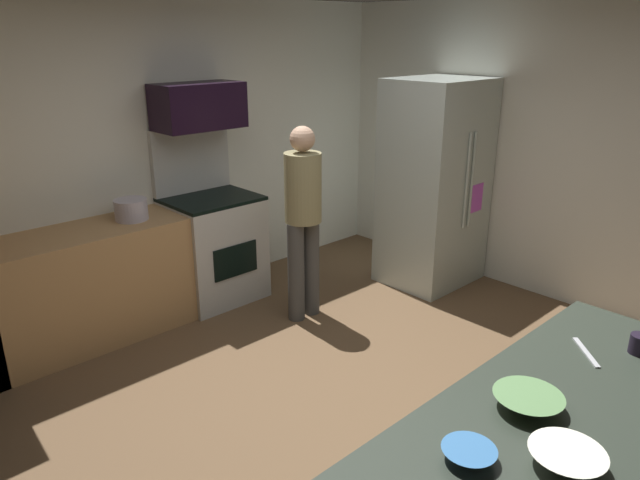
{
  "coord_description": "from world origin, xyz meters",
  "views": [
    {
      "loc": [
        -2.4,
        -2.25,
        2.3
      ],
      "look_at": [
        0.0,
        0.3,
        1.05
      ],
      "focal_mm": 32.69,
      "sensor_mm": 36.0,
      "label": 1
    }
  ],
  "objects_px": {
    "mixing_bowl_large": "(528,402)",
    "mixing_bowl_prep": "(566,459)",
    "person_cook": "(303,214)",
    "oven_range": "(213,244)",
    "mixing_bowl_small": "(469,454)",
    "microwave": "(199,106)",
    "mug_coffee": "(640,344)",
    "refrigerator": "(434,184)",
    "stock_pot": "(131,210)"
  },
  "relations": [
    {
      "from": "mixing_bowl_large",
      "to": "mixing_bowl_prep",
      "type": "xyz_separation_m",
      "value": [
        -0.21,
        -0.25,
        0.0
      ]
    },
    {
      "from": "person_cook",
      "to": "mixing_bowl_large",
      "type": "distance_m",
      "value": 2.75
    },
    {
      "from": "oven_range",
      "to": "mixing_bowl_small",
      "type": "relative_size",
      "value": 7.92
    },
    {
      "from": "microwave",
      "to": "mixing_bowl_large",
      "type": "distance_m",
      "value": 3.62
    },
    {
      "from": "mixing_bowl_large",
      "to": "mug_coffee",
      "type": "relative_size",
      "value": 2.97
    },
    {
      "from": "oven_range",
      "to": "microwave",
      "type": "height_order",
      "value": "microwave"
    },
    {
      "from": "oven_range",
      "to": "mixing_bowl_prep",
      "type": "height_order",
      "value": "oven_range"
    },
    {
      "from": "oven_range",
      "to": "refrigerator",
      "type": "distance_m",
      "value": 2.12
    },
    {
      "from": "person_cook",
      "to": "stock_pot",
      "type": "height_order",
      "value": "person_cook"
    },
    {
      "from": "person_cook",
      "to": "stock_pot",
      "type": "distance_m",
      "value": 1.36
    },
    {
      "from": "microwave",
      "to": "mixing_bowl_large",
      "type": "relative_size",
      "value": 2.69
    },
    {
      "from": "oven_range",
      "to": "mug_coffee",
      "type": "relative_size",
      "value": 16.56
    },
    {
      "from": "mixing_bowl_small",
      "to": "mixing_bowl_prep",
      "type": "xyz_separation_m",
      "value": [
        0.21,
        -0.25,
        0.01
      ]
    },
    {
      "from": "refrigerator",
      "to": "mug_coffee",
      "type": "bearing_deg",
      "value": -125.53
    },
    {
      "from": "mug_coffee",
      "to": "mixing_bowl_small",
      "type": "bearing_deg",
      "value": 173.52
    },
    {
      "from": "microwave",
      "to": "mug_coffee",
      "type": "height_order",
      "value": "microwave"
    },
    {
      "from": "mixing_bowl_large",
      "to": "mug_coffee",
      "type": "height_order",
      "value": "mug_coffee"
    },
    {
      "from": "oven_range",
      "to": "stock_pot",
      "type": "relative_size",
      "value": 5.97
    },
    {
      "from": "person_cook",
      "to": "mixing_bowl_prep",
      "type": "height_order",
      "value": "person_cook"
    },
    {
      "from": "oven_range",
      "to": "person_cook",
      "type": "height_order",
      "value": "person_cook"
    },
    {
      "from": "stock_pot",
      "to": "refrigerator",
      "type": "bearing_deg",
      "value": -23.6
    },
    {
      "from": "microwave",
      "to": "person_cook",
      "type": "xyz_separation_m",
      "value": [
        0.33,
        -0.93,
        -0.81
      ]
    },
    {
      "from": "microwave",
      "to": "mixing_bowl_small",
      "type": "height_order",
      "value": "microwave"
    },
    {
      "from": "person_cook",
      "to": "mixing_bowl_prep",
      "type": "relative_size",
      "value": 6.23
    },
    {
      "from": "mug_coffee",
      "to": "stock_pot",
      "type": "height_order",
      "value": "stock_pot"
    },
    {
      "from": "mixing_bowl_prep",
      "to": "mug_coffee",
      "type": "relative_size",
      "value": 2.82
    },
    {
      "from": "microwave",
      "to": "mixing_bowl_large",
      "type": "xyz_separation_m",
      "value": [
        -0.74,
        -3.46,
        -0.79
      ]
    },
    {
      "from": "refrigerator",
      "to": "mug_coffee",
      "type": "height_order",
      "value": "refrigerator"
    },
    {
      "from": "mixing_bowl_small",
      "to": "stock_pot",
      "type": "height_order",
      "value": "stock_pot"
    },
    {
      "from": "refrigerator",
      "to": "stock_pot",
      "type": "bearing_deg",
      "value": 156.4
    },
    {
      "from": "mixing_bowl_small",
      "to": "oven_range",
      "type": "bearing_deg",
      "value": 71.08
    },
    {
      "from": "mixing_bowl_prep",
      "to": "mug_coffee",
      "type": "xyz_separation_m",
      "value": [
        0.98,
        0.11,
        0.01
      ]
    },
    {
      "from": "mixing_bowl_prep",
      "to": "stock_pot",
      "type": "relative_size",
      "value": 1.02
    },
    {
      "from": "refrigerator",
      "to": "mixing_bowl_prep",
      "type": "bearing_deg",
      "value": -136.89
    },
    {
      "from": "mixing_bowl_large",
      "to": "stock_pot",
      "type": "bearing_deg",
      "value": 89.83
    },
    {
      "from": "oven_range",
      "to": "mug_coffee",
      "type": "height_order",
      "value": "oven_range"
    },
    {
      "from": "microwave",
      "to": "refrigerator",
      "type": "xyz_separation_m",
      "value": [
        1.77,
        -1.17,
        -0.76
      ]
    },
    {
      "from": "oven_range",
      "to": "mug_coffee",
      "type": "xyz_separation_m",
      "value": [
        0.03,
        -3.51,
        0.43
      ]
    },
    {
      "from": "person_cook",
      "to": "mixing_bowl_prep",
      "type": "bearing_deg",
      "value": -114.72
    },
    {
      "from": "person_cook",
      "to": "mixing_bowl_small",
      "type": "relative_size",
      "value": 8.39
    },
    {
      "from": "person_cook",
      "to": "mug_coffee",
      "type": "xyz_separation_m",
      "value": [
        -0.3,
        -2.67,
        0.04
      ]
    },
    {
      "from": "oven_range",
      "to": "stock_pot",
      "type": "bearing_deg",
      "value": 179.58
    },
    {
      "from": "microwave",
      "to": "stock_pot",
      "type": "bearing_deg",
      "value": -173.73
    },
    {
      "from": "person_cook",
      "to": "stock_pot",
      "type": "xyz_separation_m",
      "value": [
        -1.06,
        0.85,
        0.07
      ]
    },
    {
      "from": "mixing_bowl_small",
      "to": "mug_coffee",
      "type": "distance_m",
      "value": 1.2
    },
    {
      "from": "refrigerator",
      "to": "mixing_bowl_prep",
      "type": "relative_size",
      "value": 7.38
    },
    {
      "from": "person_cook",
      "to": "refrigerator",
      "type": "bearing_deg",
      "value": -9.5
    },
    {
      "from": "microwave",
      "to": "refrigerator",
      "type": "distance_m",
      "value": 2.25
    },
    {
      "from": "oven_range",
      "to": "microwave",
      "type": "bearing_deg",
      "value": 90.0
    },
    {
      "from": "refrigerator",
      "to": "mug_coffee",
      "type": "xyz_separation_m",
      "value": [
        -1.74,
        -2.43,
        -0.01
      ]
    }
  ]
}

